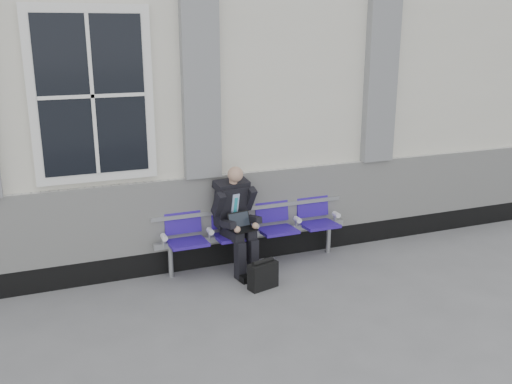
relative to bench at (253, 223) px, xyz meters
name	(u,v)px	position (x,y,z in m)	size (l,w,h in m)	color
ground	(90,347)	(-2.22, -1.32, -0.55)	(70.00, 70.00, 0.00)	slate
station_building	(49,83)	(-2.24, 2.15, 1.67)	(14.40, 4.40, 4.49)	silver
bench	(253,223)	(0.00, 0.00, 0.00)	(2.60, 0.47, 0.91)	#9EA0A3
businessman	(236,215)	(-0.28, -0.13, 0.19)	(0.57, 0.76, 1.36)	black
briefcase	(263,275)	(-0.16, -0.74, -0.38)	(0.38, 0.24, 0.37)	black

